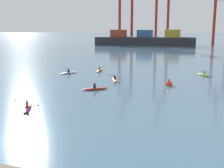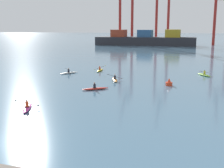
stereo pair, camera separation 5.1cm
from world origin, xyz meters
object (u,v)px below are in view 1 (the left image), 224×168
object	(u,v)px
gantry_crane_west	(126,6)
kayak_magenta	(27,107)
channel_buoy	(169,83)
gantry_crane_west_mid	(162,2)
kayak_orange	(115,79)
container_barge	(145,40)
gantry_crane_east_mid	(222,8)
kayak_lime	(204,75)
kayak_yellow	(100,70)
kayak_red	(95,88)
kayak_white	(69,73)

from	to	relation	value
gantry_crane_west	kayak_magenta	size ratio (longest dim) A/B	10.66
gantry_crane_west	channel_buoy	bearing A→B (deg)	-72.93
gantry_crane_west_mid	kayak_orange	size ratio (longest dim) A/B	11.22
container_barge	gantry_crane_east_mid	bearing A→B (deg)	14.31
gantry_crane_west_mid	kayak_lime	size ratio (longest dim) A/B	12.00
gantry_crane_east_mid	kayak_lime	world-z (taller)	gantry_crane_east_mid
gantry_crane_east_mid	channel_buoy	distance (m)	96.61
gantry_crane_east_mid	kayak_orange	world-z (taller)	gantry_crane_east_mid
gantry_crane_west	gantry_crane_east_mid	world-z (taller)	gantry_crane_west
container_barge	kayak_yellow	bearing A→B (deg)	-86.08
gantry_crane_east_mid	channel_buoy	world-z (taller)	gantry_crane_east_mid
gantry_crane_west	kayak_red	xyz separation A→B (m)	(20.09, -98.63, -17.09)
kayak_yellow	gantry_crane_east_mid	bearing A→B (deg)	72.88
gantry_crane_west_mid	kayak_red	size ratio (longest dim) A/B	12.12
container_barge	kayak_magenta	world-z (taller)	container_barge
gantry_crane_east_mid	kayak_lime	distance (m)	86.67
channel_buoy	kayak_lime	distance (m)	10.71
kayak_lime	kayak_yellow	size ratio (longest dim) A/B	0.92
kayak_magenta	kayak_yellow	size ratio (longest dim) A/B	0.98
gantry_crane_west_mid	kayak_magenta	distance (m)	118.54
gantry_crane_west	kayak_orange	distance (m)	95.79
gantry_crane_west_mid	gantry_crane_east_mid	xyz separation A→B (m)	(26.09, -7.29, -3.52)
container_barge	gantry_crane_west_mid	size ratio (longest dim) A/B	1.13
channel_buoy	kayak_magenta	bearing A→B (deg)	-127.88
kayak_orange	kayak_lime	distance (m)	15.04
channel_buoy	kayak_yellow	distance (m)	16.21
container_barge	kayak_magenta	xyz separation A→B (m)	(6.44, -101.67, -2.30)
kayak_orange	kayak_yellow	size ratio (longest dim) A/B	0.98
kayak_red	kayak_yellow	distance (m)	15.53
gantry_crane_west	kayak_red	world-z (taller)	gantry_crane_west
gantry_crane_east_mid	kayak_magenta	size ratio (longest dim) A/B	9.60
gantry_crane_west	gantry_crane_west_mid	bearing A→B (deg)	28.07
kayak_magenta	kayak_red	xyz separation A→B (m)	(3.26, 9.98, -0.00)
gantry_crane_east_mid	kayak_red	xyz separation A→B (m)	(-21.68, -99.70, -15.66)
channel_buoy	gantry_crane_west	bearing A→B (deg)	107.07
gantry_crane_west	container_barge	bearing A→B (deg)	-33.77
kayak_lime	gantry_crane_west	bearing A→B (deg)	111.71
container_barge	channel_buoy	world-z (taller)	container_barge
container_barge	kayak_red	distance (m)	92.23
kayak_yellow	kayak_red	bearing A→B (deg)	-73.36
kayak_red	kayak_yellow	size ratio (longest dim) A/B	0.91
channel_buoy	kayak_white	distance (m)	17.95
container_barge	kayak_yellow	world-z (taller)	container_barge
channel_buoy	kayak_orange	size ratio (longest dim) A/B	0.30
kayak_orange	kayak_yellow	world-z (taller)	kayak_yellow
channel_buoy	kayak_yellow	world-z (taller)	kayak_yellow
kayak_red	kayak_white	distance (m)	13.69
gantry_crane_west	kayak_magenta	xyz separation A→B (m)	(16.83, -108.61, -17.09)
channel_buoy	kayak_magenta	world-z (taller)	channel_buoy
container_barge	kayak_white	size ratio (longest dim) A/B	13.62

